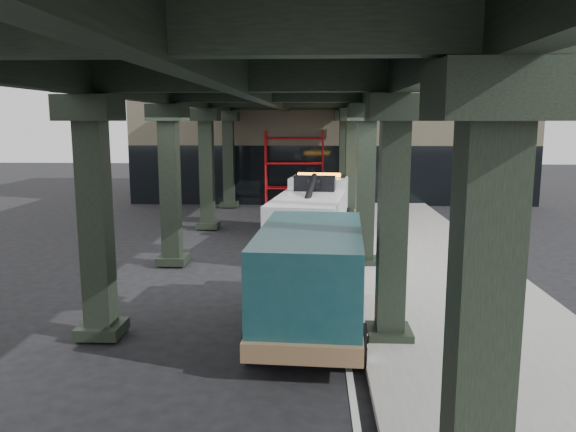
# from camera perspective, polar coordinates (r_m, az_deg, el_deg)

# --- Properties ---
(ground) EXTENTS (90.00, 90.00, 0.00)m
(ground) POSITION_cam_1_polar(r_m,az_deg,el_deg) (15.74, -1.24, -6.98)
(ground) COLOR black
(ground) RESTS_ON ground
(sidewalk) EXTENTS (5.00, 40.00, 0.15)m
(sidewalk) POSITION_cam_1_polar(r_m,az_deg,el_deg) (17.95, 13.75, -4.92)
(sidewalk) COLOR gray
(sidewalk) RESTS_ON ground
(lane_stripe) EXTENTS (0.12, 38.00, 0.01)m
(lane_stripe) POSITION_cam_1_polar(r_m,az_deg,el_deg) (17.64, 4.74, -5.16)
(lane_stripe) COLOR silver
(lane_stripe) RESTS_ON ground
(viaduct) EXTENTS (7.40, 32.00, 6.40)m
(viaduct) POSITION_cam_1_polar(r_m,az_deg,el_deg) (17.13, -2.21, 12.84)
(viaduct) COLOR black
(viaduct) RESTS_ON ground
(building) EXTENTS (22.00, 10.00, 8.00)m
(building) POSITION_cam_1_polar(r_m,az_deg,el_deg) (35.06, 4.27, 8.79)
(building) COLOR #C6B793
(building) RESTS_ON ground
(scaffolding) EXTENTS (3.08, 0.88, 4.00)m
(scaffolding) POSITION_cam_1_polar(r_m,az_deg,el_deg) (29.80, 0.65, 5.03)
(scaffolding) COLOR red
(scaffolding) RESTS_ON ground
(tow_truck) EXTENTS (3.12, 8.12, 2.60)m
(tow_truck) POSITION_cam_1_polar(r_m,az_deg,el_deg) (20.74, 2.60, 0.66)
(tow_truck) COLOR black
(tow_truck) RESTS_ON ground
(towed_van) EXTENTS (2.56, 5.80, 2.30)m
(towed_van) POSITION_cam_1_polar(r_m,az_deg,el_deg) (12.15, 2.39, -5.95)
(towed_van) COLOR #123D43
(towed_van) RESTS_ON ground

